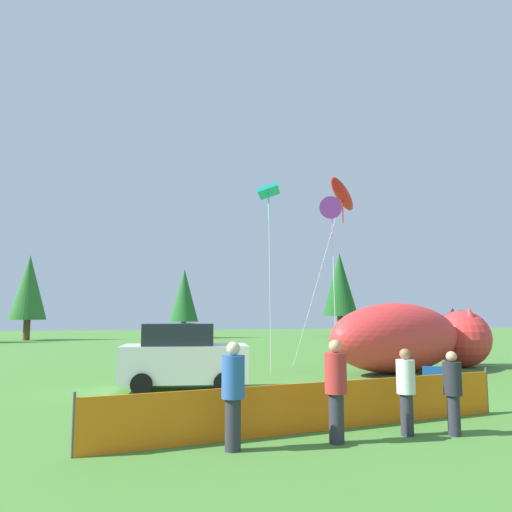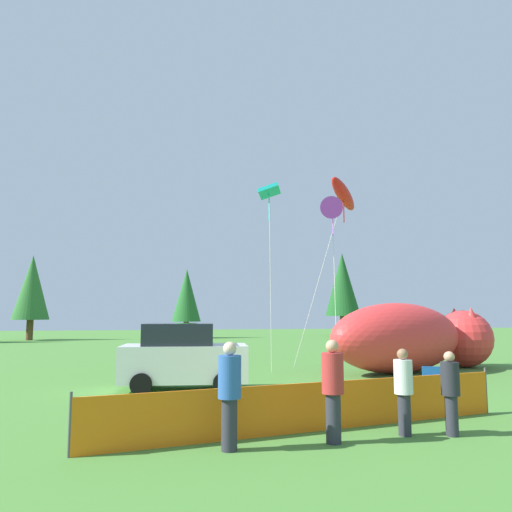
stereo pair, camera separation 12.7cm
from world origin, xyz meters
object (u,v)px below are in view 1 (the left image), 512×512
parked_car (183,357)px  kite_purple_delta (332,207)px  folding_chair (435,383)px  inflatable_cat (412,340)px  kite_teal_diamond (269,194)px  spectator_in_black_shirt (453,389)px  spectator_in_yellow_shirt (233,391)px  spectator_in_blue_shirt (406,388)px  spectator_in_grey_shirt (336,386)px  kite_red_lizard (342,195)px

parked_car → kite_purple_delta: (6.68, 4.74, 6.01)m
folding_chair → inflatable_cat: inflatable_cat is taller
kite_teal_diamond → inflatable_cat: bearing=-16.7°
parked_car → spectator_in_black_shirt: parked_car is taller
folding_chair → spectator_in_yellow_shirt: size_ratio=0.51×
spectator_in_blue_shirt → spectator_in_grey_shirt: 1.57m
spectator_in_black_shirt → kite_teal_diamond: kite_teal_diamond is taller
parked_car → kite_red_lizard: 11.40m
kite_purple_delta → kite_red_lizard: (0.77, 0.65, 0.72)m
spectator_in_blue_shirt → kite_purple_delta: bearing=76.1°
kite_purple_delta → kite_red_lizard: size_ratio=0.90×
spectator_in_yellow_shirt → kite_teal_diamond: (3.40, 11.66, 6.40)m
spectator_in_grey_shirt → spectator_in_blue_shirt: bearing=10.0°
spectator_in_blue_shirt → spectator_in_yellow_shirt: (-3.46, -0.38, 0.11)m
spectator_in_black_shirt → spectator_in_blue_shirt: bearing=166.4°
kite_purple_delta → spectator_in_blue_shirt: bearing=-103.9°
folding_chair → spectator_in_blue_shirt: 3.78m
kite_purple_delta → kite_red_lizard: bearing=40.2°
spectator_in_grey_shirt → kite_red_lizard: kite_red_lizard is taller
spectator_in_yellow_shirt → kite_purple_delta: bearing=61.9°
kite_purple_delta → spectator_in_black_shirt: bearing=-99.6°
spectator_in_black_shirt → kite_teal_diamond: size_ratio=0.20×
spectator_in_black_shirt → spectator_in_yellow_shirt: 4.33m
parked_car → kite_teal_diamond: size_ratio=0.51×
folding_chair → spectator_in_black_shirt: (-1.51, -3.13, 0.33)m
inflatable_cat → spectator_in_black_shirt: size_ratio=5.40×
spectator_in_blue_shirt → kite_teal_diamond: kite_teal_diamond is taller
folding_chair → kite_teal_diamond: size_ratio=0.12×
inflatable_cat → spectator_in_grey_shirt: 12.13m
inflatable_cat → spectator_in_blue_shirt: size_ratio=5.25×
inflatable_cat → spectator_in_black_shirt: inflatable_cat is taller
parked_car → kite_purple_delta: kite_purple_delta is taller
spectator_in_black_shirt → spectator_in_blue_shirt: spectator_in_blue_shirt is taller
spectator_in_black_shirt → kite_red_lizard: bearing=77.4°
parked_car → inflatable_cat: bearing=24.0°
spectator_in_yellow_shirt → kite_red_lizard: kite_red_lizard is taller
spectator_in_black_shirt → spectator_in_grey_shirt: size_ratio=0.86×
folding_chair → spectator_in_blue_shirt: spectator_in_blue_shirt is taller
spectator_in_black_shirt → kite_red_lizard: size_ratio=0.19×
spectator_in_blue_shirt → spectator_in_grey_shirt: size_ratio=0.89×
kite_red_lizard → spectator_in_yellow_shirt: bearing=-119.6°
folding_chair → spectator_in_blue_shirt: (-2.38, -2.92, 0.35)m
spectator_in_yellow_shirt → kite_teal_diamond: size_ratio=0.23×
spectator_in_grey_shirt → folding_chair: bearing=39.1°
spectator_in_yellow_shirt → kite_purple_delta: kite_purple_delta is taller
spectator_in_black_shirt → spectator_in_blue_shirt: (-0.87, 0.21, 0.03)m
spectator_in_yellow_shirt → folding_chair: bearing=29.5°
kite_red_lizard → folding_chair: bearing=-97.6°
parked_car → kite_teal_diamond: bearing=57.0°
spectator_in_blue_shirt → kite_teal_diamond: size_ratio=0.21×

